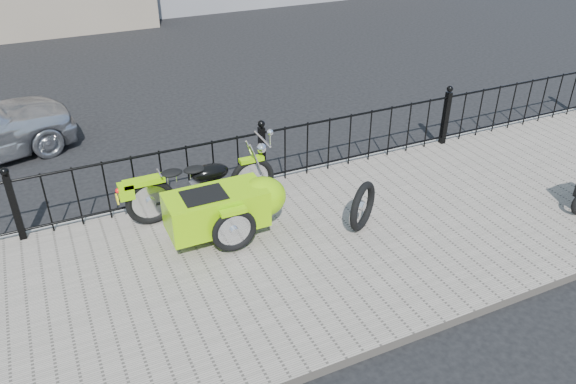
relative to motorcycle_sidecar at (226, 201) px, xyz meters
name	(u,v)px	position (x,y,z in m)	size (l,w,h in m)	color
ground	(299,232)	(0.95, -0.31, -0.59)	(120.00, 120.00, 0.00)	black
sidewalk	(315,248)	(0.95, -0.81, -0.53)	(30.00, 3.80, 0.12)	slate
curb	(259,183)	(0.95, 1.13, -0.53)	(30.00, 0.10, 0.12)	gray
iron_fence	(262,157)	(0.95, 0.99, -0.01)	(14.11, 0.11, 1.08)	black
motorcycle_sidecar	(226,201)	(0.00, 0.00, 0.00)	(2.28, 1.48, 0.98)	black
spare_tire	(363,206)	(1.70, -0.72, -0.12)	(0.70, 0.70, 0.10)	black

